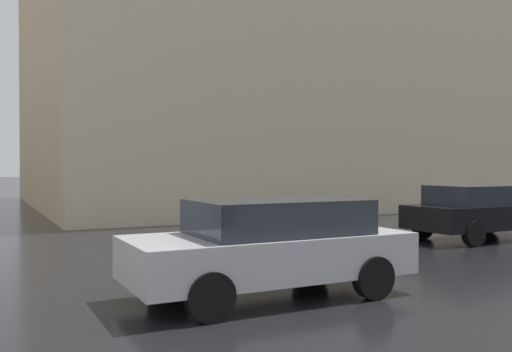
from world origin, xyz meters
TOP-DOWN VIEW (x-y plane):
  - haussmann_block_corner at (22.13, -14.77)m, footprint 19.26×20.31m
  - car_silver at (2.50, -6.13)m, footprint 1.85×4.10m
  - car_black at (5.50, -13.99)m, footprint 1.85×4.10m

SIDE VIEW (x-z plane):
  - car_silver at x=2.50m, z-range 0.05..1.46m
  - car_black at x=5.50m, z-range 0.05..1.46m
  - haussmann_block_corner at x=22.13m, z-range -0.19..17.94m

